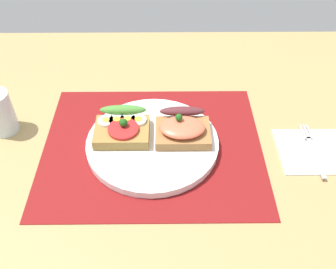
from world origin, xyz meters
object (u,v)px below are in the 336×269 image
Objects in this scene: napkin at (315,151)px; sandwich_egg_tomato at (122,128)px; plate at (153,143)px; sandwich_salmon at (183,128)px; fork at (312,148)px.

sandwich_egg_tomato is at bearing 174.63° from napkin.
sandwich_egg_tomato is 37.39cm from napkin.
sandwich_salmon reaches higher than plate.
fork is at bearing -6.21° from sandwich_salmon.
plate is 6.49cm from sandwich_salmon.
sandwich_egg_tomato is 0.74× the size of napkin.
sandwich_salmon reaches higher than fork.
sandwich_salmon reaches higher than napkin.
plate is at bearing 177.42° from fork.
plate is 2.44× the size of sandwich_egg_tomato.
sandwich_egg_tomato is 11.62cm from sandwich_salmon.
sandwich_egg_tomato is 1.00× the size of sandwich_salmon.
fork is at bearing 160.45° from napkin.
sandwich_egg_tomato is (-5.81, 1.90, 2.35)cm from plate.
fork is (-0.57, 0.20, 0.46)cm from napkin.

